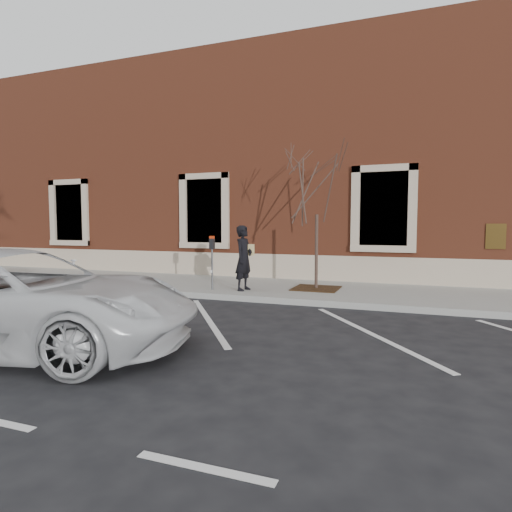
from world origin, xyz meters
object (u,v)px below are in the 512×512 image
at_px(man, 244,258).
at_px(parking_meter, 212,252).
at_px(white_truck, 13,300).
at_px(sapling, 317,194).

bearing_deg(man, parking_meter, 109.48).
xyz_separation_m(parking_meter, white_truck, (-0.54, -5.74, -0.39)).
distance_m(parking_meter, white_truck, 5.78).
relative_size(man, parking_meter, 1.20).
bearing_deg(sapling, parking_meter, -157.66).
height_order(man, white_truck, man).
bearing_deg(parking_meter, man, 14.71).
relative_size(sapling, white_truck, 0.67).
bearing_deg(white_truck, parking_meter, -19.92).
xyz_separation_m(man, white_truck, (-1.41, -5.90, -0.25)).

